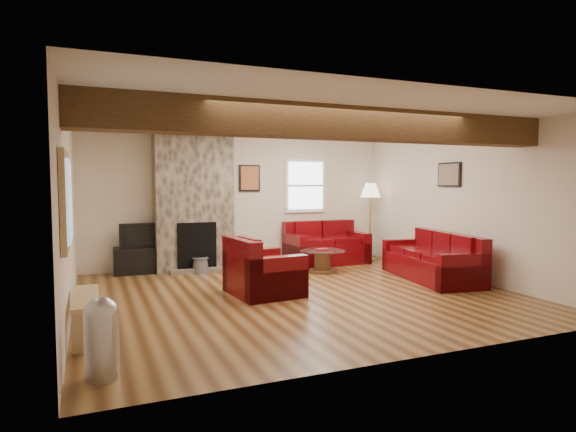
% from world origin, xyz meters
% --- Properties ---
extents(room, '(8.00, 8.00, 8.00)m').
position_xyz_m(room, '(0.00, 0.00, 1.25)').
color(room, '#543216').
rests_on(room, ground).
extents(floor, '(6.00, 6.00, 0.00)m').
position_xyz_m(floor, '(0.00, 0.00, 0.00)').
color(floor, '#543216').
rests_on(floor, ground).
extents(oak_beam, '(6.00, 0.36, 0.38)m').
position_xyz_m(oak_beam, '(0.00, -1.25, 2.31)').
color(oak_beam, '#361E10').
rests_on(oak_beam, room).
extents(chimney_breast, '(1.40, 0.67, 2.50)m').
position_xyz_m(chimney_breast, '(-1.00, 2.49, 1.22)').
color(chimney_breast, '#3A352D').
rests_on(chimney_breast, floor).
extents(back_window, '(0.90, 0.08, 1.10)m').
position_xyz_m(back_window, '(1.35, 2.71, 1.55)').
color(back_window, white).
rests_on(back_window, room).
extents(hatch_window, '(0.08, 1.00, 0.90)m').
position_xyz_m(hatch_window, '(-2.96, -1.50, 1.45)').
color(hatch_window, tan).
rests_on(hatch_window, room).
extents(ceiling_dome, '(0.40, 0.40, 0.18)m').
position_xyz_m(ceiling_dome, '(0.90, 0.90, 2.44)').
color(ceiling_dome, white).
rests_on(ceiling_dome, room).
extents(artwork_back, '(0.42, 0.06, 0.52)m').
position_xyz_m(artwork_back, '(0.15, 2.71, 1.70)').
color(artwork_back, black).
rests_on(artwork_back, room).
extents(artwork_right, '(0.06, 0.55, 0.42)m').
position_xyz_m(artwork_right, '(2.96, 0.30, 1.75)').
color(artwork_right, black).
rests_on(artwork_right, room).
extents(sofa_three, '(1.14, 2.11, 0.78)m').
position_xyz_m(sofa_three, '(2.48, 0.13, 0.39)').
color(sofa_three, '#4A0509').
rests_on(sofa_three, floor).
extents(loveseat, '(1.56, 0.90, 0.83)m').
position_xyz_m(loveseat, '(1.60, 2.23, 0.42)').
color(loveseat, '#4A0509').
rests_on(loveseat, floor).
extents(armchair_red, '(0.99, 1.11, 0.83)m').
position_xyz_m(armchair_red, '(-0.46, 0.18, 0.41)').
color(armchair_red, '#4A0509').
rests_on(armchair_red, floor).
extents(coffee_table, '(0.81, 0.81, 0.42)m').
position_xyz_m(coffee_table, '(1.10, 1.41, 0.20)').
color(coffee_table, '#432D15').
rests_on(coffee_table, floor).
extents(tv_cabinet, '(0.94, 0.38, 0.47)m').
position_xyz_m(tv_cabinet, '(-1.93, 2.53, 0.24)').
color(tv_cabinet, black).
rests_on(tv_cabinet, floor).
extents(television, '(0.75, 0.10, 0.43)m').
position_xyz_m(television, '(-1.93, 2.53, 0.69)').
color(television, black).
rests_on(television, tv_cabinet).
extents(floor_lamp, '(0.41, 0.41, 1.60)m').
position_xyz_m(floor_lamp, '(2.61, 2.22, 1.37)').
color(floor_lamp, tan).
rests_on(floor_lamp, floor).
extents(pine_bench, '(0.27, 1.14, 0.43)m').
position_xyz_m(pine_bench, '(-2.83, -0.90, 0.21)').
color(pine_bench, tan).
rests_on(pine_bench, floor).
extents(pedal_bin, '(0.29, 0.29, 0.69)m').
position_xyz_m(pedal_bin, '(-2.70, -2.15, 0.34)').
color(pedal_bin, '#B0B0B5').
rests_on(pedal_bin, floor).
extents(coal_bucket, '(0.30, 0.30, 0.29)m').
position_xyz_m(coal_bucket, '(-0.96, 2.15, 0.14)').
color(coal_bucket, slate).
rests_on(coal_bucket, floor).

